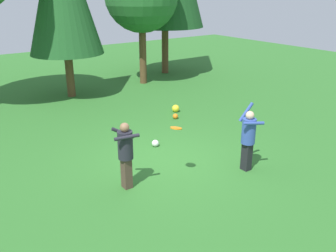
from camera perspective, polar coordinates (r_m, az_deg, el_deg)
name	(u,v)px	position (r m, az deg, el deg)	size (l,w,h in m)	color
ground_plane	(167,161)	(9.84, -0.22, -5.41)	(40.00, 40.00, 0.00)	#2D6B28
person_thrower	(248,136)	(9.22, 12.32, -1.48)	(0.59, 0.61, 1.72)	black
person_catcher	(126,150)	(8.25, -6.59, -3.76)	(0.65, 0.61, 1.58)	#4C382D
frisbee	(176,128)	(8.41, 1.27, -0.32)	(0.35, 0.35, 0.08)	orange
ball_yellow	(176,108)	(13.60, 1.19, 2.74)	(0.27, 0.27, 0.27)	yellow
ball_white	(155,143)	(10.66, -1.98, -2.68)	(0.20, 0.20, 0.20)	white
ball_orange	(175,116)	(12.89, 1.14, 1.52)	(0.19, 0.19, 0.19)	orange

